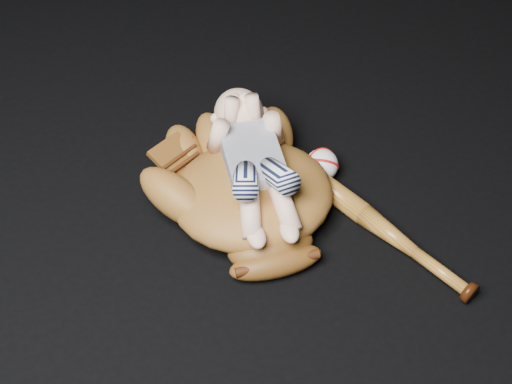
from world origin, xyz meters
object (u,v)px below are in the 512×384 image
newborn_baby (256,162)px  baseball_bat (374,222)px  baseball (322,165)px  baseball_glove (252,188)px

newborn_baby → baseball_bat: newborn_baby is taller
newborn_baby → baseball: 0.18m
newborn_baby → baseball_bat: size_ratio=0.79×
baseball_glove → baseball: baseball_glove is taller
baseball_glove → newborn_baby: newborn_baby is taller
newborn_baby → baseball_bat: (0.17, -0.14, -0.10)m
newborn_baby → baseball: (0.15, 0.02, -0.09)m
baseball_glove → baseball_bat: baseball_glove is taller
baseball → newborn_baby: bearing=-173.2°
baseball → baseball_bat: bearing=-83.8°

